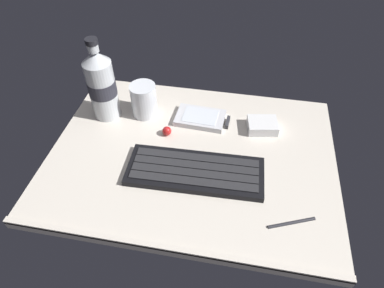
{
  "coord_description": "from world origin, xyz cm",
  "views": [
    {
      "loc": [
        9.13,
        -50.18,
        55.37
      ],
      "look_at": [
        0.0,
        0.0,
        3.0
      ],
      "focal_mm": 31.01,
      "sensor_mm": 36.0,
      "label": 1
    }
  ],
  "objects_px": {
    "charger_block": "(262,125)",
    "water_bottle": "(102,85)",
    "juice_cup": "(144,101)",
    "stylus_pen": "(292,222)",
    "keyboard": "(195,171)",
    "trackball_mouse": "(167,131)",
    "handheld_device": "(203,118)"
  },
  "relations": [
    {
      "from": "charger_block",
      "to": "water_bottle",
      "type": "bearing_deg",
      "value": -178.18
    },
    {
      "from": "juice_cup",
      "to": "stylus_pen",
      "type": "height_order",
      "value": "juice_cup"
    },
    {
      "from": "water_bottle",
      "to": "stylus_pen",
      "type": "relative_size",
      "value": 2.19
    },
    {
      "from": "keyboard",
      "to": "stylus_pen",
      "type": "height_order",
      "value": "keyboard"
    },
    {
      "from": "water_bottle",
      "to": "trackball_mouse",
      "type": "bearing_deg",
      "value": -15.83
    },
    {
      "from": "stylus_pen",
      "to": "keyboard",
      "type": "bearing_deg",
      "value": 134.96
    },
    {
      "from": "trackball_mouse",
      "to": "charger_block",
      "type": "bearing_deg",
      "value": 14.89
    },
    {
      "from": "keyboard",
      "to": "handheld_device",
      "type": "height_order",
      "value": "keyboard"
    },
    {
      "from": "stylus_pen",
      "to": "water_bottle",
      "type": "bearing_deg",
      "value": 130.15
    },
    {
      "from": "water_bottle",
      "to": "stylus_pen",
      "type": "distance_m",
      "value": 0.52
    },
    {
      "from": "keyboard",
      "to": "handheld_device",
      "type": "bearing_deg",
      "value": 93.51
    },
    {
      "from": "handheld_device",
      "to": "juice_cup",
      "type": "bearing_deg",
      "value": 179.62
    },
    {
      "from": "juice_cup",
      "to": "trackball_mouse",
      "type": "distance_m",
      "value": 0.1
    },
    {
      "from": "charger_block",
      "to": "juice_cup",
      "type": "bearing_deg",
      "value": 178.71
    },
    {
      "from": "keyboard",
      "to": "stylus_pen",
      "type": "xyz_separation_m",
      "value": [
        0.2,
        -0.09,
        -0.0
      ]
    },
    {
      "from": "charger_block",
      "to": "stylus_pen",
      "type": "relative_size",
      "value": 0.74
    },
    {
      "from": "trackball_mouse",
      "to": "stylus_pen",
      "type": "bearing_deg",
      "value": -33.86
    },
    {
      "from": "water_bottle",
      "to": "trackball_mouse",
      "type": "distance_m",
      "value": 0.19
    },
    {
      "from": "keyboard",
      "to": "juice_cup",
      "type": "xyz_separation_m",
      "value": [
        -0.16,
        0.17,
        0.03
      ]
    },
    {
      "from": "keyboard",
      "to": "handheld_device",
      "type": "xyz_separation_m",
      "value": [
        -0.01,
        0.17,
        -0.0
      ]
    },
    {
      "from": "charger_block",
      "to": "trackball_mouse",
      "type": "xyz_separation_m",
      "value": [
        -0.22,
        -0.06,
        -0.0
      ]
    },
    {
      "from": "keyboard",
      "to": "juice_cup",
      "type": "distance_m",
      "value": 0.24
    },
    {
      "from": "keyboard",
      "to": "juice_cup",
      "type": "height_order",
      "value": "juice_cup"
    },
    {
      "from": "charger_block",
      "to": "trackball_mouse",
      "type": "distance_m",
      "value": 0.23
    },
    {
      "from": "charger_block",
      "to": "stylus_pen",
      "type": "xyz_separation_m",
      "value": [
        0.06,
        -0.25,
        -0.01
      ]
    },
    {
      "from": "water_bottle",
      "to": "charger_block",
      "type": "xyz_separation_m",
      "value": [
        0.39,
        0.01,
        -0.08
      ]
    },
    {
      "from": "keyboard",
      "to": "trackball_mouse",
      "type": "distance_m",
      "value": 0.14
    },
    {
      "from": "stylus_pen",
      "to": "charger_block",
      "type": "bearing_deg",
      "value": 82.44
    },
    {
      "from": "trackball_mouse",
      "to": "stylus_pen",
      "type": "relative_size",
      "value": 0.23
    },
    {
      "from": "keyboard",
      "to": "stylus_pen",
      "type": "distance_m",
      "value": 0.22
    },
    {
      "from": "water_bottle",
      "to": "trackball_mouse",
      "type": "height_order",
      "value": "water_bottle"
    },
    {
      "from": "keyboard",
      "to": "trackball_mouse",
      "type": "bearing_deg",
      "value": 129.03
    }
  ]
}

